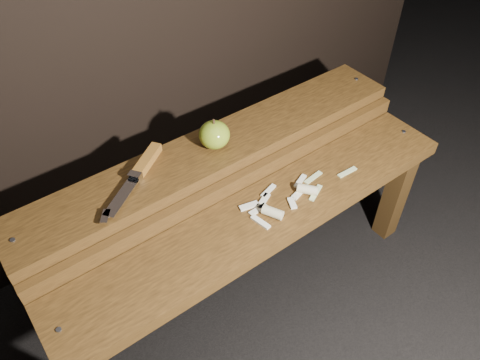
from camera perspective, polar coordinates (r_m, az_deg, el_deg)
ground at (r=1.59m, az=1.33°, el=-12.93°), size 60.00×60.00×0.00m
bench_front_tier at (r=1.28m, az=3.27°, el=-6.16°), size 1.20×0.20×0.42m
bench_rear_tier at (r=1.36m, az=-2.67°, el=1.41°), size 1.20×0.21×0.50m
apple at (r=1.28m, az=-3.15°, el=5.53°), size 0.09×0.09×0.09m
knife at (r=1.24m, az=-11.97°, el=1.32°), size 0.25×0.18×0.03m
apple_scraps at (r=1.25m, az=5.88°, el=-2.31°), size 0.37×0.12×0.03m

